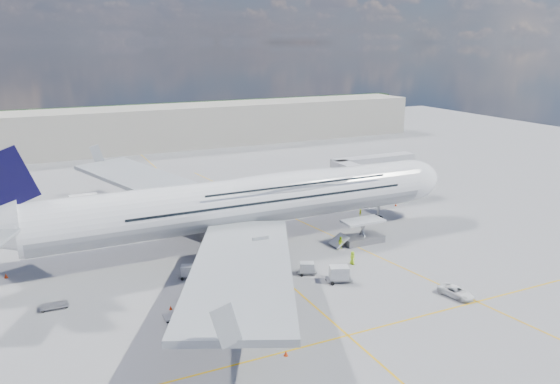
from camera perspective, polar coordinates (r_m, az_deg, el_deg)
name	(u,v)px	position (r m, az deg, el deg)	size (l,w,h in m)	color
ground	(270,268)	(76.04, -1.03, -7.90)	(300.00, 300.00, 0.00)	gray
taxi_line_main	(270,268)	(76.04, -1.03, -7.90)	(0.25, 220.00, 0.01)	#DCA50B
taxi_line_cross	(348,335)	(60.28, 7.10, -14.64)	(120.00, 0.25, 0.01)	#DCA50B
taxi_line_diag	(323,231)	(90.30, 4.47, -4.11)	(0.25, 100.00, 0.01)	#DCA50B
airliner	(244,201)	(82.50, -3.76, -0.98)	(77.26, 79.15, 23.71)	white
jet_bridge	(367,168)	(105.46, 9.07, 2.47)	(18.80, 12.10, 8.50)	#B7B7BC
cargo_loader	(361,235)	(85.63, 8.49, -4.45)	(8.53, 3.20, 3.67)	silver
terminal	(134,129)	(163.05, -15.03, 6.36)	(180.00, 16.00, 12.00)	#B2AD9E
tree_line	(216,112)	(216.54, -6.74, 8.35)	(160.00, 6.00, 8.00)	#193814
dolly_row_a	(189,271)	(73.65, -9.52, -8.15)	(3.02, 2.32, 1.70)	gray
dolly_row_b	(178,315)	(64.00, -10.62, -12.54)	(3.23, 1.75, 0.47)	gray
dolly_row_c	(227,308)	(64.86, -5.52, -11.95)	(3.31, 2.30, 0.44)	gray
dolly_back	(54,305)	(70.27, -22.53, -10.88)	(3.16, 1.73, 0.46)	gray
dolly_nose_far	(307,268)	(73.82, 2.82, -7.92)	(2.89, 2.32, 1.62)	gray
dolly_nose_near	(339,273)	(71.82, 6.18, -8.46)	(3.72, 2.83, 2.10)	gray
baggage_tug	(236,313)	(62.92, -4.65, -12.49)	(2.73, 2.06, 1.55)	white
catering_truck_inner	(177,202)	(101.40, -10.71, -1.08)	(6.95, 4.91, 3.82)	gray
catering_truck_outer	(88,206)	(103.04, -19.39, -1.41)	(6.67, 2.64, 3.98)	gray
service_van	(456,292)	(71.02, 17.93, -9.90)	(2.07, 4.48, 1.25)	white
crew_nose	(360,212)	(98.79, 8.39, -2.04)	(0.56, 0.37, 1.53)	#E0F91A
crew_loader	(341,243)	(82.53, 6.38, -5.34)	(0.96, 0.75, 1.98)	#B5E117
crew_wing	(210,285)	(69.64, -7.37, -9.63)	(0.88, 0.37, 1.51)	#94DE17
crew_van	(352,258)	(77.37, 7.58, -6.84)	(0.95, 0.62, 1.94)	#A8E117
crew_tug	(267,273)	(71.94, -1.37, -8.48)	(1.24, 0.71, 1.92)	#C9FF1A
cone_nose	(396,205)	(105.93, 12.01, -1.29)	(0.47, 0.47, 0.60)	red
cone_wing_left_inner	(171,213)	(100.57, -11.31, -2.17)	(0.41, 0.41, 0.53)	red
cone_wing_left_outer	(106,226)	(96.15, -17.69, -3.43)	(0.42, 0.42, 0.54)	red
cone_wing_right_inner	(171,308)	(66.07, -11.35, -11.77)	(0.39, 0.39, 0.49)	red
cone_wing_right_outer	(286,353)	(56.36, 0.62, -16.51)	(0.45, 0.45, 0.57)	red
cone_tail	(6,276)	(81.29, -26.72, -7.82)	(0.50, 0.50, 0.64)	red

